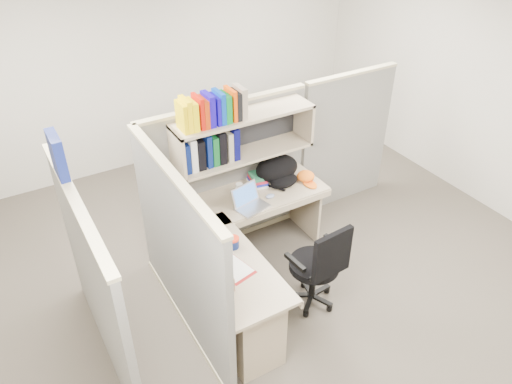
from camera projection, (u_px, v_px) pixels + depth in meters
ground at (271, 287)px, 4.94m from camera, size 6.00×6.00×0.00m
room_shell at (275, 142)px, 4.04m from camera, size 6.00×6.00×6.00m
cubicle at (214, 200)px, 4.60m from camera, size 3.79×1.84×1.95m
desk at (250, 288)px, 4.32m from camera, size 1.74×1.75×0.73m
laptop at (252, 199)px, 4.74m from camera, size 0.36×0.36×0.22m
backpack at (280, 171)px, 5.10m from camera, size 0.54×0.46×0.28m
orange_cap at (306, 176)px, 5.19m from camera, size 0.21×0.24×0.10m
snack_canister at (233, 242)px, 4.29m from camera, size 0.10×0.10×0.10m
tissue_box at (224, 280)px, 3.85m from camera, size 0.13×0.13×0.20m
mouse at (270, 196)px, 4.94m from camera, size 0.10×0.07×0.04m
paper_cup at (239, 188)px, 5.00m from camera, size 0.08×0.08×0.10m
book_stack at (257, 179)px, 5.13m from camera, size 0.20×0.25×0.11m
loose_paper at (233, 268)px, 4.10m from camera, size 0.27×0.33×0.00m
task_chair at (316, 278)px, 4.56m from camera, size 0.52×0.48×0.97m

